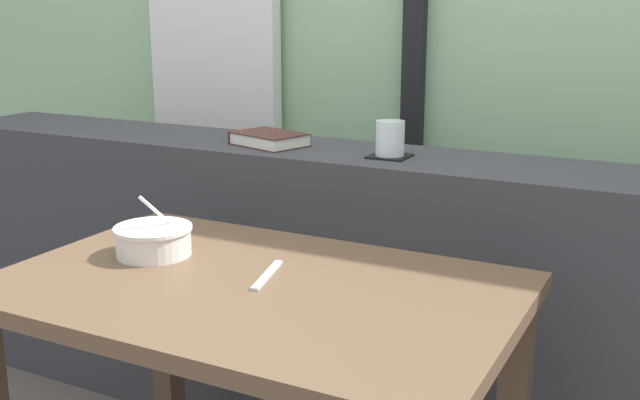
# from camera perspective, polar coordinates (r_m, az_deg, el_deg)

# --- Properties ---
(curtain_left_panel) EXTENTS (0.56, 0.06, 2.50)m
(curtain_left_panel) POSITION_cam_1_polar(r_m,az_deg,el_deg) (3.00, -8.08, 14.58)
(curtain_left_panel) COLOR white
(curtain_left_panel) RESTS_ON ground
(dark_console_ledge) EXTENTS (2.80, 0.34, 0.85)m
(dark_console_ledge) POSITION_cam_1_polar(r_m,az_deg,el_deg) (2.18, 2.34, -7.37)
(dark_console_ledge) COLOR #38383D
(dark_console_ledge) RESTS_ON ground
(breakfast_table) EXTENTS (1.03, 0.66, 0.70)m
(breakfast_table) POSITION_cam_1_polar(r_m,az_deg,el_deg) (1.57, -4.84, -10.23)
(breakfast_table) COLOR brown
(breakfast_table) RESTS_ON ground
(coaster_square) EXTENTS (0.10, 0.10, 0.00)m
(coaster_square) POSITION_cam_1_polar(r_m,az_deg,el_deg) (1.99, 5.24, 3.28)
(coaster_square) COLOR black
(coaster_square) RESTS_ON dark_console_ledge
(juice_glass) EXTENTS (0.07, 0.07, 0.09)m
(juice_glass) POSITION_cam_1_polar(r_m,az_deg,el_deg) (1.98, 5.27, 4.53)
(juice_glass) COLOR white
(juice_glass) RESTS_ON coaster_square
(closed_book) EXTENTS (0.23, 0.19, 0.04)m
(closed_book) POSITION_cam_1_polar(r_m,az_deg,el_deg) (2.16, -3.85, 4.59)
(closed_book) COLOR #47231E
(closed_book) RESTS_ON dark_console_ledge
(soup_bowl) EXTENTS (0.17, 0.17, 0.14)m
(soup_bowl) POSITION_cam_1_polar(r_m,az_deg,el_deg) (1.71, -12.36, -2.99)
(soup_bowl) COLOR silver
(soup_bowl) RESTS_ON breakfast_table
(fork_utensil) EXTENTS (0.06, 0.17, 0.01)m
(fork_utensil) POSITION_cam_1_polar(r_m,az_deg,el_deg) (1.55, -3.98, -5.62)
(fork_utensil) COLOR silver
(fork_utensil) RESTS_ON breakfast_table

